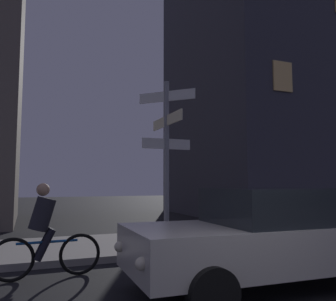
{
  "coord_description": "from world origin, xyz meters",
  "views": [
    {
      "loc": [
        -2.53,
        -2.44,
        1.62
      ],
      "look_at": [
        0.68,
        5.58,
        2.41
      ],
      "focal_mm": 37.71,
      "sensor_mm": 36.0,
      "label": 1
    }
  ],
  "objects": [
    {
      "name": "sidewalk_kerb",
      "position": [
        0.0,
        6.29,
        0.07
      ],
      "size": [
        40.0,
        3.1,
        0.14
      ],
      "primitive_type": "cube",
      "color": "#9E9991",
      "rests_on": "ground_plane"
    },
    {
      "name": "signpost",
      "position": [
        0.45,
        5.09,
        2.44
      ],
      "size": [
        1.18,
        1.76,
        3.85
      ],
      "color": "gray",
      "rests_on": "sidewalk_kerb"
    },
    {
      "name": "car_near_right",
      "position": [
        1.08,
        2.14,
        0.8
      ],
      "size": [
        4.65,
        2.07,
        1.53
      ],
      "color": "beige",
      "rests_on": "ground_plane"
    },
    {
      "name": "cyclist",
      "position": [
        -2.21,
        4.02,
        0.75
      ],
      "size": [
        1.82,
        0.34,
        1.61
      ],
      "color": "black",
      "rests_on": "ground_plane"
    },
    {
      "name": "building_right_block",
      "position": [
        11.85,
        12.8,
        7.2
      ],
      "size": [
        13.68,
        8.66,
        14.4
      ],
      "color": "#383842",
      "rests_on": "ground_plane"
    }
  ]
}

